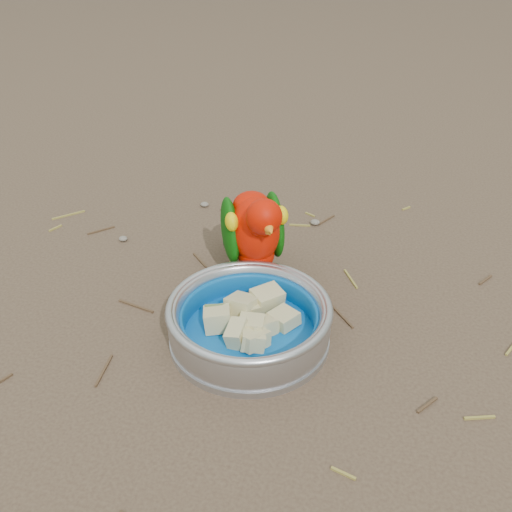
% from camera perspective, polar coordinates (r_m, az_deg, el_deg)
% --- Properties ---
extents(ground, '(60.00, 60.00, 0.00)m').
position_cam_1_polar(ground, '(0.82, -4.27, -7.01)').
color(ground, '#4D3B2C').
extents(food_bowl, '(0.22, 0.22, 0.02)m').
position_cam_1_polar(food_bowl, '(0.79, -0.66, -7.98)').
color(food_bowl, '#B2B2BA').
rests_on(food_bowl, ground).
extents(bowl_wall, '(0.22, 0.22, 0.04)m').
position_cam_1_polar(bowl_wall, '(0.77, -0.68, -6.27)').
color(bowl_wall, '#B2B2BA').
rests_on(bowl_wall, food_bowl).
extents(fruit_wedges, '(0.13, 0.13, 0.03)m').
position_cam_1_polar(fruit_wedges, '(0.77, -0.67, -6.68)').
color(fruit_wedges, '#C4B881').
rests_on(fruit_wedges, food_bowl).
extents(lory_parrot, '(0.18, 0.22, 0.16)m').
position_cam_1_polar(lory_parrot, '(0.86, -0.12, 1.86)').
color(lory_parrot, '#C41100').
rests_on(lory_parrot, ground).
extents(ground_debris, '(0.90, 0.80, 0.01)m').
position_cam_1_polar(ground_debris, '(0.82, -4.42, -6.37)').
color(ground_debris, olive).
rests_on(ground_debris, ground).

